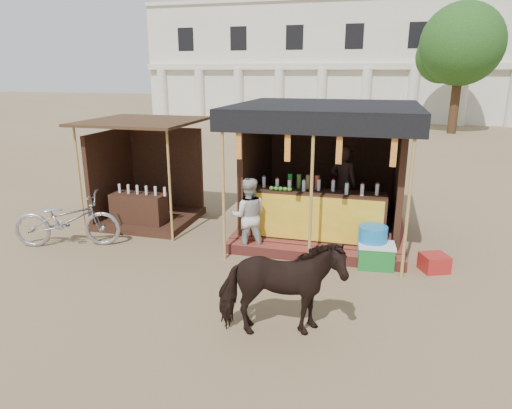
{
  "coord_description": "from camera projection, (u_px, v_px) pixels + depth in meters",
  "views": [
    {
      "loc": [
        2.05,
        -6.01,
        3.41
      ],
      "look_at": [
        0.0,
        1.6,
        1.1
      ],
      "focal_mm": 32.0,
      "sensor_mm": 36.0,
      "label": 1
    }
  ],
  "objects": [
    {
      "name": "secondary_stall",
      "position": [
        143.0,
        186.0,
        10.59
      ],
      "size": [
        2.4,
        2.4,
        2.38
      ],
      "color": "#3A2115",
      "rests_on": "ground"
    },
    {
      "name": "bystander",
      "position": [
        248.0,
        216.0,
        8.75
      ],
      "size": [
        0.85,
        0.74,
        1.49
      ],
      "primitive_type": "imported",
      "rotation": [
        0.0,
        0.0,
        3.41
      ],
      "color": "beige",
      "rests_on": "ground"
    },
    {
      "name": "main_stall",
      "position": [
        324.0,
        189.0,
        9.61
      ],
      "size": [
        3.6,
        3.61,
        2.78
      ],
      "color": "brown",
      "rests_on": "ground"
    },
    {
      "name": "cooler",
      "position": [
        376.0,
        255.0,
        8.18
      ],
      "size": [
        0.67,
        0.49,
        0.46
      ],
      "color": "#19742A",
      "rests_on": "ground"
    },
    {
      "name": "blue_barrel",
      "position": [
        372.0,
        246.0,
        8.25
      ],
      "size": [
        0.65,
        0.65,
        0.74
      ],
      "primitive_type": "cylinder",
      "rotation": [
        0.0,
        0.0,
        -0.3
      ],
      "color": "blue",
      "rests_on": "ground"
    },
    {
      "name": "cow",
      "position": [
        280.0,
        289.0,
        5.94
      ],
      "size": [
        1.77,
        1.17,
        1.38
      ],
      "primitive_type": "imported",
      "rotation": [
        0.0,
        0.0,
        1.85
      ],
      "color": "black",
      "rests_on": "ground"
    },
    {
      "name": "background_building",
      "position": [
        329.0,
        63.0,
        34.16
      ],
      "size": [
        26.0,
        7.45,
        8.18
      ],
      "color": "silver",
      "rests_on": "ground"
    },
    {
      "name": "tree",
      "position": [
        457.0,
        48.0,
        24.79
      ],
      "size": [
        4.5,
        4.4,
        7.0
      ],
      "color": "#382314",
      "rests_on": "ground"
    },
    {
      "name": "red_crate",
      "position": [
        434.0,
        263.0,
        8.06
      ],
      "size": [
        0.56,
        0.55,
        0.31
      ],
      "primitive_type": "cube",
      "rotation": [
        0.0,
        0.0,
        0.41
      ],
      "color": "maroon",
      "rests_on": "ground"
    },
    {
      "name": "motorbike",
      "position": [
        67.0,
        220.0,
        9.13
      ],
      "size": [
        2.2,
        1.37,
        1.09
      ],
      "primitive_type": "imported",
      "rotation": [
        0.0,
        0.0,
        1.9
      ],
      "color": "#9898A0",
      "rests_on": "ground"
    },
    {
      "name": "ground",
      "position": [
        229.0,
        301.0,
        7.04
      ],
      "size": [
        120.0,
        120.0,
        0.0
      ],
      "primitive_type": "plane",
      "color": "#846B4C",
      "rests_on": "ground"
    }
  ]
}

